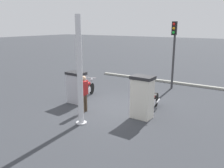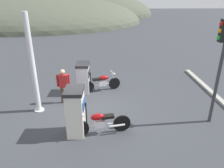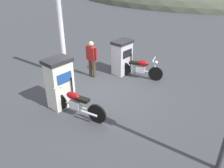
{
  "view_description": "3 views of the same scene",
  "coord_description": "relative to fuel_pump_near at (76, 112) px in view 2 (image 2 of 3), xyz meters",
  "views": [
    {
      "loc": [
        -8.31,
        -5.47,
        3.57
      ],
      "look_at": [
        0.89,
        0.55,
        0.79
      ],
      "focal_mm": 37.73,
      "sensor_mm": 36.0,
      "label": 1
    },
    {
      "loc": [
        0.54,
        -7.96,
        4.51
      ],
      "look_at": [
        0.93,
        0.48,
        0.9
      ],
      "focal_mm": 34.51,
      "sensor_mm": 36.0,
      "label": 2
    },
    {
      "loc": [
        5.01,
        -5.63,
        4.2
      ],
      "look_at": [
        0.85,
        -0.52,
        0.75
      ],
      "focal_mm": 36.16,
      "sensor_mm": 36.0,
      "label": 3
    }
  ],
  "objects": [
    {
      "name": "motorcycle_far_pump",
      "position": [
        0.89,
        3.46,
        -0.39
      ],
      "size": [
        1.87,
        0.77,
        0.93
      ],
      "color": "black",
      "rests_on": "ground"
    },
    {
      "name": "fuel_pump_far",
      "position": [
        0.0,
        3.37,
        -0.11
      ],
      "size": [
        0.66,
        0.9,
        1.47
      ],
      "color": "silver",
      "rests_on": "ground"
    },
    {
      "name": "attendant_person",
      "position": [
        -0.76,
        2.29,
        0.03
      ],
      "size": [
        0.58,
        0.23,
        1.55
      ],
      "color": "#473828",
      "rests_on": "ground"
    },
    {
      "name": "distant_hill_secondary",
      "position": [
        -4.2,
        41.65,
        -0.85
      ],
      "size": [
        31.31,
        24.19,
        10.28
      ],
      "color": "#4C5142",
      "rests_on": "ground"
    },
    {
      "name": "roadside_traffic_light",
      "position": [
        4.87,
        0.52,
        1.7
      ],
      "size": [
        0.38,
        0.25,
        3.74
      ],
      "color": "#38383A",
      "rests_on": "ground"
    },
    {
      "name": "road_edge_kerb",
      "position": [
        6.16,
        1.68,
        -0.79
      ],
      "size": [
        0.26,
        8.68,
        0.12
      ],
      "color": "#9E9E93",
      "rests_on": "ground"
    },
    {
      "name": "ground_plane",
      "position": [
        0.38,
        1.68,
        -0.85
      ],
      "size": [
        120.0,
        120.0,
        0.0
      ],
      "primitive_type": "plane",
      "color": "#383A3F"
    },
    {
      "name": "fuel_pump_near",
      "position": [
        0.0,
        0.0,
        0.0
      ],
      "size": [
        0.67,
        0.87,
        1.68
      ],
      "color": "silver",
      "rests_on": "ground"
    },
    {
      "name": "motorcycle_near_pump",
      "position": [
        0.81,
        -0.09,
        -0.39
      ],
      "size": [
        2.05,
        0.6,
        0.95
      ],
      "color": "black",
      "rests_on": "ground"
    },
    {
      "name": "canopy_support_pole",
      "position": [
        -1.73,
        1.64,
        1.03
      ],
      "size": [
        0.4,
        0.4,
        3.92
      ],
      "color": "silver",
      "rests_on": "ground"
    },
    {
      "name": "distant_hill_main",
      "position": [
        -9.2,
        30.85,
        -0.85
      ],
      "size": [
        32.76,
        26.27,
        8.53
      ],
      "color": "#4C5142",
      "rests_on": "ground"
    }
  ]
}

